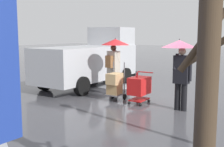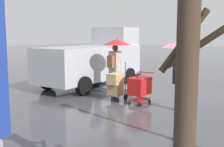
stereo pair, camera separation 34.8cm
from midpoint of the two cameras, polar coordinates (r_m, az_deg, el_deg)
ground_plane at (r=9.82m, az=8.01°, el=-5.68°), size 90.00×90.00×0.00m
slush_patch_mid_street at (r=12.90m, az=2.62°, el=-2.33°), size 2.00×2.00×0.01m
cargo_van_parked_right at (r=12.71m, az=-2.74°, el=2.87°), size 2.36×5.42×2.60m
shopping_cart_vendor at (r=9.46m, az=6.59°, el=-2.64°), size 0.58×0.84×1.04m
hand_dolly_boxes at (r=9.86m, az=1.73°, el=-2.12°), size 0.57×0.74×1.32m
pedestrian_pink_side at (r=8.69m, az=14.53°, el=2.99°), size 1.04×1.04×2.15m
pedestrian_black_side at (r=10.56m, az=1.73°, el=3.98°), size 1.04×1.04×2.15m
bare_tree_near at (r=3.21m, az=17.79°, el=-3.95°), size 1.06×1.07×3.69m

